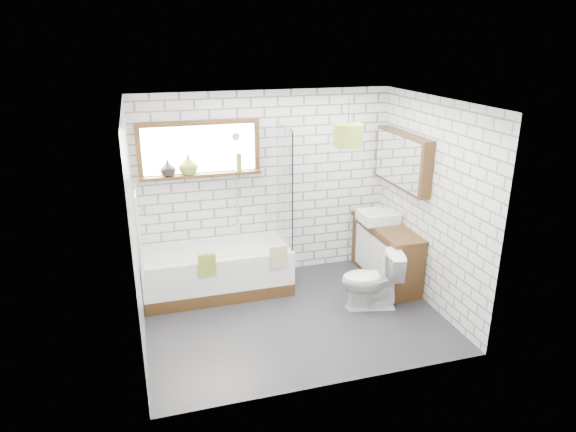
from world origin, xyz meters
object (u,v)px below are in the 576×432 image
object	(u,v)px
toilet	(371,280)
pendant	(348,135)
basin	(378,217)
bathtub	(217,270)
vanity	(386,252)

from	to	relation	value
toilet	pendant	world-z (taller)	pendant
basin	pendant	xyz separation A→B (m)	(-0.75, -0.63, 1.25)
basin	toilet	bearing A→B (deg)	-118.87
bathtub	pendant	bearing A→B (deg)	-27.30
basin	vanity	bearing A→B (deg)	-70.94
bathtub	vanity	world-z (taller)	vanity
pendant	bathtub	bearing A→B (deg)	152.70
basin	toilet	xyz separation A→B (m)	(-0.46, -0.83, -0.48)
bathtub	toilet	world-z (taller)	toilet
bathtub	basin	world-z (taller)	basin
vanity	basin	world-z (taller)	basin
basin	pendant	bearing A→B (deg)	-140.04
basin	pendant	distance (m)	1.59
bathtub	vanity	bearing A→B (deg)	-7.12
bathtub	toilet	distance (m)	1.97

